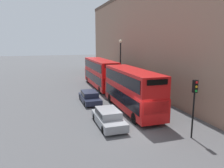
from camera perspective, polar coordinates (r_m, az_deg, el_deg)
ground_plane at (r=17.84m, az=6.17°, el=-11.78°), size 200.00×200.00×0.00m
building_facade at (r=20.38m, az=25.40°, el=12.22°), size 1.10×80.00×14.77m
bus_leading at (r=21.87m, az=5.17°, el=-1.12°), size 2.59×10.14×4.19m
bus_second_in_queue at (r=33.31m, az=-3.06°, el=3.13°), size 2.59×11.46×4.20m
car_dark_sedan at (r=18.32m, az=-0.96°, el=-8.65°), size 1.87×4.56×1.37m
car_hatchback at (r=25.21m, az=-5.86°, el=-3.27°), size 1.83×4.55×1.29m
traffic_light at (r=16.41m, az=20.74°, el=-3.20°), size 0.30×0.36×4.29m
street_lamp at (r=30.95m, az=2.21°, el=6.34°), size 0.44×0.44×7.15m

